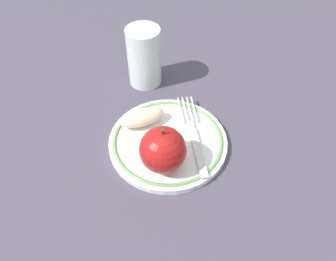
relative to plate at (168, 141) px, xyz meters
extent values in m
plane|color=#484252|center=(0.01, 0.01, -0.01)|extent=(2.00, 2.00, 0.00)
cylinder|color=white|center=(0.00, 0.00, 0.00)|extent=(0.19, 0.19, 0.01)
torus|color=#6DA05F|center=(0.00, 0.00, 0.00)|extent=(0.18, 0.18, 0.01)
sphere|color=#AC1816|center=(-0.05, 0.00, 0.04)|extent=(0.07, 0.07, 0.07)
cylinder|color=brown|center=(-0.05, 0.00, 0.08)|extent=(0.00, 0.00, 0.01)
ellipsoid|color=beige|center=(0.03, 0.05, 0.02)|extent=(0.06, 0.08, 0.02)
cube|color=silver|center=(-0.03, -0.05, 0.01)|extent=(0.10, 0.03, 0.00)
cube|color=silver|center=(0.03, -0.04, 0.01)|extent=(0.02, 0.01, 0.00)
cube|color=silver|center=(0.07, -0.04, 0.01)|extent=(0.06, 0.01, 0.00)
cube|color=silver|center=(0.07, -0.03, 0.01)|extent=(0.06, 0.01, 0.00)
cube|color=silver|center=(0.07, -0.03, 0.01)|extent=(0.06, 0.01, 0.00)
cube|color=silver|center=(0.07, -0.02, 0.01)|extent=(0.06, 0.01, 0.00)
cylinder|color=silver|center=(0.16, 0.05, 0.05)|extent=(0.06, 0.06, 0.11)
camera|label=1|loc=(-0.34, -0.02, 0.41)|focal=35.00mm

